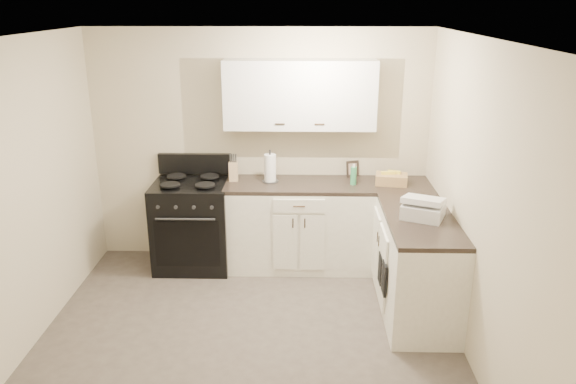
{
  "coord_description": "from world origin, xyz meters",
  "views": [
    {
      "loc": [
        0.44,
        -4.07,
        2.76
      ],
      "look_at": [
        0.32,
        0.85,
        1.07
      ],
      "focal_mm": 35.0,
      "sensor_mm": 36.0,
      "label": 1
    }
  ],
  "objects_px": {
    "wicker_basket": "(391,179)",
    "countertop_grill": "(423,210)",
    "knife_block": "(233,172)",
    "stove": "(193,226)",
    "paper_towel": "(270,168)"
  },
  "relations": [
    {
      "from": "countertop_grill",
      "to": "wicker_basket",
      "type": "bearing_deg",
      "value": 122.1
    },
    {
      "from": "paper_towel",
      "to": "wicker_basket",
      "type": "xyz_separation_m",
      "value": [
        1.26,
        -0.05,
        -0.09
      ]
    },
    {
      "from": "knife_block",
      "to": "paper_towel",
      "type": "relative_size",
      "value": 0.69
    },
    {
      "from": "paper_towel",
      "to": "wicker_basket",
      "type": "relative_size",
      "value": 0.92
    },
    {
      "from": "stove",
      "to": "countertop_grill",
      "type": "height_order",
      "value": "countertop_grill"
    },
    {
      "from": "countertop_grill",
      "to": "paper_towel",
      "type": "bearing_deg",
      "value": 168.51
    },
    {
      "from": "paper_towel",
      "to": "wicker_basket",
      "type": "height_order",
      "value": "paper_towel"
    },
    {
      "from": "countertop_grill",
      "to": "knife_block",
      "type": "bearing_deg",
      "value": 174.31
    },
    {
      "from": "knife_block",
      "to": "paper_towel",
      "type": "bearing_deg",
      "value": -5.34
    },
    {
      "from": "paper_towel",
      "to": "knife_block",
      "type": "bearing_deg",
      "value": 177.03
    },
    {
      "from": "stove",
      "to": "paper_towel",
      "type": "bearing_deg",
      "value": 4.84
    },
    {
      "from": "wicker_basket",
      "to": "knife_block",
      "type": "bearing_deg",
      "value": 177.41
    },
    {
      "from": "knife_block",
      "to": "wicker_basket",
      "type": "height_order",
      "value": "knife_block"
    },
    {
      "from": "stove",
      "to": "wicker_basket",
      "type": "bearing_deg",
      "value": 0.44
    },
    {
      "from": "wicker_basket",
      "to": "countertop_grill",
      "type": "height_order",
      "value": "countertop_grill"
    }
  ]
}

